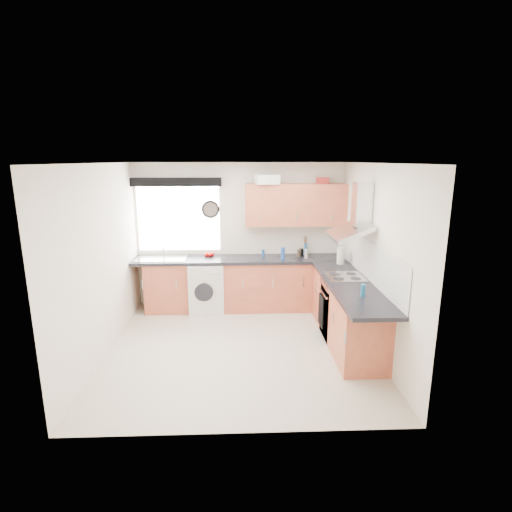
{
  "coord_description": "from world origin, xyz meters",
  "views": [
    {
      "loc": [
        0.02,
        -5.11,
        2.54
      ],
      "look_at": [
        0.25,
        0.85,
        1.1
      ],
      "focal_mm": 28.0,
      "sensor_mm": 36.0,
      "label": 1
    }
  ],
  "objects_px": {
    "oven": "(343,309)",
    "upper_cabinets": "(296,205)",
    "extractor_hood": "(355,217)",
    "washing_machine": "(205,287)"
  },
  "relations": [
    {
      "from": "oven",
      "to": "extractor_hood",
      "type": "xyz_separation_m",
      "value": [
        0.1,
        -0.0,
        1.34
      ]
    },
    {
      "from": "oven",
      "to": "upper_cabinets",
      "type": "height_order",
      "value": "upper_cabinets"
    },
    {
      "from": "oven",
      "to": "extractor_hood",
      "type": "bearing_deg",
      "value": -0.0
    },
    {
      "from": "upper_cabinets",
      "to": "washing_machine",
      "type": "distance_m",
      "value": 2.08
    },
    {
      "from": "extractor_hood",
      "to": "washing_machine",
      "type": "distance_m",
      "value": 2.81
    },
    {
      "from": "upper_cabinets",
      "to": "oven",
      "type": "bearing_deg",
      "value": -67.46
    },
    {
      "from": "oven",
      "to": "upper_cabinets",
      "type": "relative_size",
      "value": 0.5
    },
    {
      "from": "oven",
      "to": "extractor_hood",
      "type": "distance_m",
      "value": 1.35
    },
    {
      "from": "oven",
      "to": "extractor_hood",
      "type": "height_order",
      "value": "extractor_hood"
    },
    {
      "from": "oven",
      "to": "washing_machine",
      "type": "relative_size",
      "value": 1.0
    }
  ]
}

